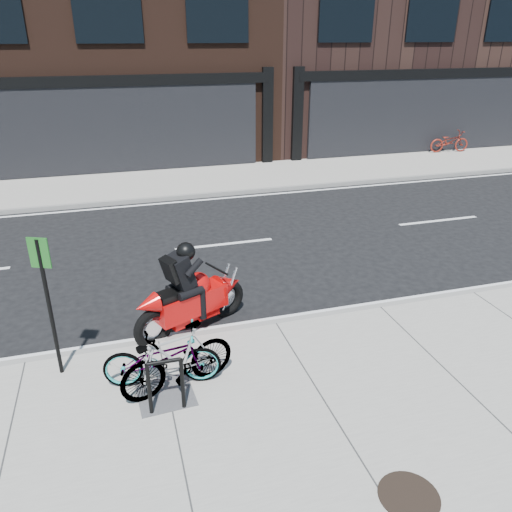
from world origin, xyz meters
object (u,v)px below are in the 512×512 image
object	(u,v)px
manhole_cover	(409,496)
motorcycle	(196,294)
bicycle_rear	(178,359)
utility_grate	(166,394)
bike_rack	(166,381)
sign_post	(47,296)
bicycle_far	(449,141)
bicycle_front	(162,357)

from	to	relation	value
manhole_cover	motorcycle	bearing A→B (deg)	110.36
bicycle_rear	utility_grate	distance (m)	0.54
bike_rack	sign_post	size ratio (longest dim) A/B	0.38
bicycle_far	manhole_cover	world-z (taller)	bicycle_far
bicycle_rear	sign_post	world-z (taller)	sign_post
manhole_cover	sign_post	bearing A→B (deg)	138.07
bicycle_far	sign_post	bearing A→B (deg)	133.99
bicycle_front	sign_post	size ratio (longest dim) A/B	0.77
bike_rack	utility_grate	xyz separation A→B (m)	(0.00, 0.33, -0.46)
bicycle_front	sign_post	xyz separation A→B (m)	(-1.41, 0.67, 0.84)
motorcycle	utility_grate	size ratio (longest dim) A/B	2.76
manhole_cover	utility_grate	xyz separation A→B (m)	(-2.31, 2.40, 0.00)
bicycle_front	manhole_cover	size ratio (longest dim) A/B	2.47
motorcycle	sign_post	distance (m)	2.43
bicycle_rear	manhole_cover	world-z (taller)	bicycle_rear
motorcycle	sign_post	size ratio (longest dim) A/B	0.97
bike_rack	bicycle_front	bearing A→B (deg)	88.36
bike_rack	bicycle_front	world-z (taller)	bicycle_front
bicycle_front	manhole_cover	distance (m)	3.54
manhole_cover	bicycle_front	bearing A→B (deg)	130.75
motorcycle	manhole_cover	distance (m)	4.49
motorcycle	sign_post	bearing A→B (deg)	176.49
motorcycle	utility_grate	xyz separation A→B (m)	(-0.76, -1.78, -0.53)
utility_grate	sign_post	xyz separation A→B (m)	(-1.40, 0.93, 1.26)
bicycle_far	sign_post	world-z (taller)	sign_post
motorcycle	utility_grate	distance (m)	2.00
bicycle_rear	sign_post	xyz separation A→B (m)	(-1.61, 0.85, 0.77)
utility_grate	motorcycle	bearing A→B (deg)	66.94
bicycle_far	bicycle_front	bearing A→B (deg)	138.44
bike_rack	manhole_cover	bearing A→B (deg)	-41.85
bicycle_far	utility_grate	bearing A→B (deg)	139.03
bicycle_rear	manhole_cover	size ratio (longest dim) A/B	2.49
manhole_cover	utility_grate	bearing A→B (deg)	133.88
bicycle_rear	bicycle_far	xyz separation A→B (m)	(13.13, 12.25, -0.05)
bicycle_rear	motorcycle	size ratio (longest dim) A/B	0.80
manhole_cover	bicycle_far	bearing A→B (deg)	53.16
utility_grate	sign_post	distance (m)	2.10
bicycle_far	manhole_cover	size ratio (longest dim) A/B	2.55
bicycle_far	sign_post	xyz separation A→B (m)	(-14.74, -11.40, 0.83)
bicycle_front	sign_post	world-z (taller)	sign_post
motorcycle	manhole_cover	xyz separation A→B (m)	(1.55, -4.18, -0.53)
bike_rack	sign_post	world-z (taller)	sign_post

